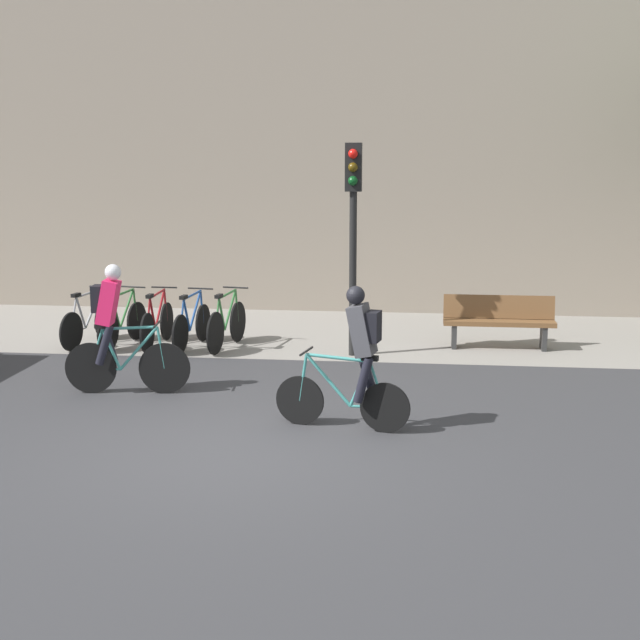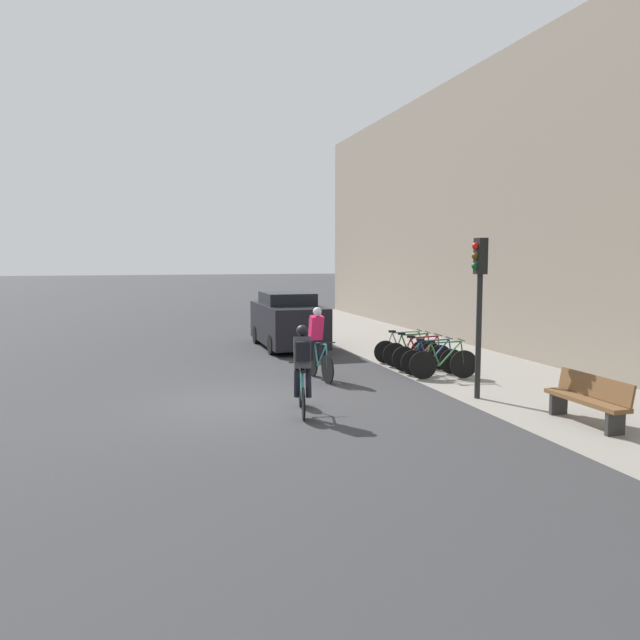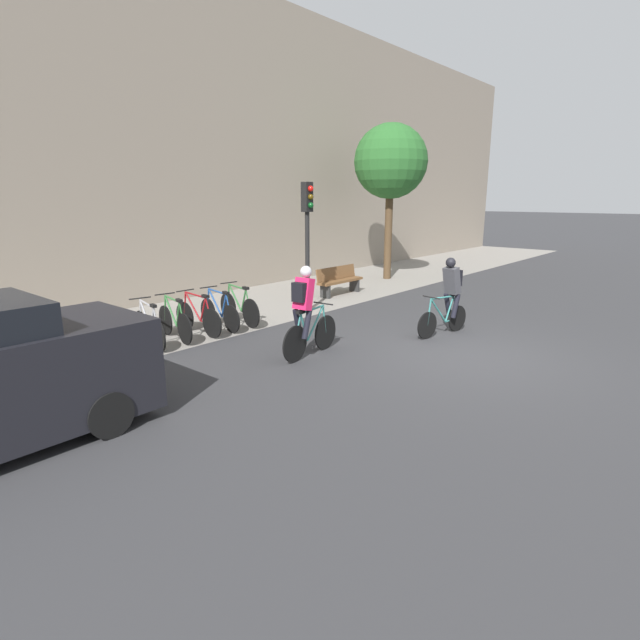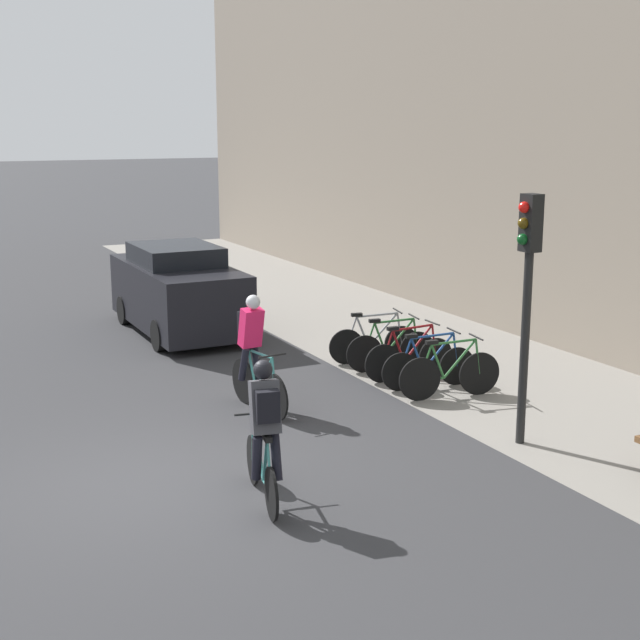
{
  "view_description": "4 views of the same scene",
  "coord_description": "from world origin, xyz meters",
  "px_view_note": "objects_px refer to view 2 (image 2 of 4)",
  "views": [
    {
      "loc": [
        1.98,
        -9.25,
        3.27
      ],
      "look_at": [
        0.5,
        3.63,
        0.83
      ],
      "focal_mm": 50.0,
      "sensor_mm": 36.0,
      "label": 1
    },
    {
      "loc": [
        12.58,
        -1.96,
        3.02
      ],
      "look_at": [
        -1.15,
        2.03,
        1.58
      ],
      "focal_mm": 35.0,
      "sensor_mm": 36.0,
      "label": 2
    },
    {
      "loc": [
        -9.03,
        -4.0,
        3.05
      ],
      "look_at": [
        -2.14,
        1.93,
        0.8
      ],
      "focal_mm": 28.0,
      "sensor_mm": 36.0,
      "label": 3
    },
    {
      "loc": [
        10.07,
        -2.71,
        4.32
      ],
      "look_at": [
        -1.88,
        3.25,
        1.36
      ],
      "focal_mm": 50.0,
      "sensor_mm": 36.0,
      "label": 4
    }
  ],
  "objects_px": {
    "parked_bike_3": "(432,359)",
    "bench": "(588,398)",
    "cyclist_pink": "(317,341)",
    "parked_bike_4": "(443,362)",
    "parked_bike_0": "(404,349)",
    "parked_bike_2": "(422,356)",
    "traffic_light_pole": "(479,288)",
    "cyclist_grey": "(302,367)",
    "parked_car": "(288,321)",
    "parked_bike_1": "(413,352)"
  },
  "relations": [
    {
      "from": "parked_bike_3",
      "to": "bench",
      "type": "xyz_separation_m",
      "value": [
        5.19,
        0.52,
        0.08
      ]
    },
    {
      "from": "cyclist_pink",
      "to": "parked_bike_3",
      "type": "bearing_deg",
      "value": 84.71
    },
    {
      "from": "parked_bike_4",
      "to": "parked_bike_0",
      "type": "bearing_deg",
      "value": -179.98
    },
    {
      "from": "cyclist_pink",
      "to": "parked_bike_2",
      "type": "distance_m",
      "value": 3.08
    },
    {
      "from": "parked_bike_3",
      "to": "traffic_light_pole",
      "type": "relative_size",
      "value": 0.49
    },
    {
      "from": "parked_bike_0",
      "to": "parked_bike_3",
      "type": "height_order",
      "value": "parked_bike_0"
    },
    {
      "from": "cyclist_pink",
      "to": "cyclist_grey",
      "type": "relative_size",
      "value": 1.03
    },
    {
      "from": "parked_car",
      "to": "parked_bike_3",
      "type": "bearing_deg",
      "value": 23.36
    },
    {
      "from": "parked_bike_2",
      "to": "traffic_light_pole",
      "type": "relative_size",
      "value": 0.5
    },
    {
      "from": "bench",
      "to": "parked_bike_0",
      "type": "bearing_deg",
      "value": -175.73
    },
    {
      "from": "bench",
      "to": "parked_car",
      "type": "xyz_separation_m",
      "value": [
        -10.93,
        -3.0,
        0.42
      ]
    },
    {
      "from": "parked_bike_0",
      "to": "parked_car",
      "type": "distance_m",
      "value": 4.66
    },
    {
      "from": "cyclist_pink",
      "to": "traffic_light_pole",
      "type": "bearing_deg",
      "value": 41.5
    },
    {
      "from": "parked_bike_0",
      "to": "parked_bike_4",
      "type": "bearing_deg",
      "value": 0.02
    },
    {
      "from": "cyclist_grey",
      "to": "parked_bike_1",
      "type": "height_order",
      "value": "cyclist_grey"
    },
    {
      "from": "traffic_light_pole",
      "to": "bench",
      "type": "height_order",
      "value": "traffic_light_pole"
    },
    {
      "from": "parked_bike_3",
      "to": "bench",
      "type": "distance_m",
      "value": 5.22
    },
    {
      "from": "parked_bike_1",
      "to": "parked_bike_3",
      "type": "bearing_deg",
      "value": -0.04
    },
    {
      "from": "parked_bike_2",
      "to": "parked_bike_4",
      "type": "distance_m",
      "value": 1.22
    },
    {
      "from": "parked_bike_1",
      "to": "parked_bike_2",
      "type": "distance_m",
      "value": 0.61
    },
    {
      "from": "cyclist_grey",
      "to": "parked_bike_4",
      "type": "xyz_separation_m",
      "value": [
        -2.53,
        4.29,
        -0.53
      ]
    },
    {
      "from": "bench",
      "to": "parked_bike_1",
      "type": "bearing_deg",
      "value": -175.33
    },
    {
      "from": "cyclist_pink",
      "to": "cyclist_grey",
      "type": "height_order",
      "value": "cyclist_pink"
    },
    {
      "from": "parked_bike_4",
      "to": "parked_car",
      "type": "relative_size",
      "value": 0.41
    },
    {
      "from": "cyclist_pink",
      "to": "parked_car",
      "type": "xyz_separation_m",
      "value": [
        -5.46,
        0.54,
        -0.05
      ]
    },
    {
      "from": "parked_bike_1",
      "to": "parked_bike_2",
      "type": "height_order",
      "value": "parked_bike_1"
    },
    {
      "from": "parked_bike_3",
      "to": "parked_bike_1",
      "type": "bearing_deg",
      "value": 179.96
    },
    {
      "from": "parked_bike_1",
      "to": "bench",
      "type": "distance_m",
      "value": 6.43
    },
    {
      "from": "parked_bike_1",
      "to": "parked_car",
      "type": "bearing_deg",
      "value": -151.26
    },
    {
      "from": "bench",
      "to": "parked_car",
      "type": "distance_m",
      "value": 11.34
    },
    {
      "from": "parked_car",
      "to": "parked_bike_0",
      "type": "bearing_deg",
      "value": 32.35
    },
    {
      "from": "parked_bike_1",
      "to": "parked_bike_4",
      "type": "xyz_separation_m",
      "value": [
        1.83,
        -0.0,
        0.01
      ]
    },
    {
      "from": "cyclist_pink",
      "to": "parked_bike_2",
      "type": "xyz_separation_m",
      "value": [
        -0.33,
        3.02,
        -0.54
      ]
    },
    {
      "from": "parked_bike_2",
      "to": "parked_car",
      "type": "relative_size",
      "value": 0.4
    },
    {
      "from": "parked_bike_1",
      "to": "traffic_light_pole",
      "type": "bearing_deg",
      "value": -4.64
    },
    {
      "from": "parked_bike_0",
      "to": "traffic_light_pole",
      "type": "xyz_separation_m",
      "value": [
        4.59,
        -0.32,
        1.98
      ]
    },
    {
      "from": "parked_bike_0",
      "to": "traffic_light_pole",
      "type": "distance_m",
      "value": 5.01
    },
    {
      "from": "parked_bike_0",
      "to": "parked_bike_4",
      "type": "distance_m",
      "value": 2.43
    },
    {
      "from": "cyclist_pink",
      "to": "parked_bike_0",
      "type": "bearing_deg",
      "value": 117.12
    },
    {
      "from": "cyclist_pink",
      "to": "bench",
      "type": "xyz_separation_m",
      "value": [
        5.47,
        3.54,
        -0.47
      ]
    },
    {
      "from": "cyclist_grey",
      "to": "parked_bike_3",
      "type": "relative_size",
      "value": 1.03
    },
    {
      "from": "cyclist_pink",
      "to": "parked_bike_4",
      "type": "xyz_separation_m",
      "value": [
        0.89,
        3.02,
        -0.53
      ]
    },
    {
      "from": "cyclist_grey",
      "to": "parked_bike_0",
      "type": "relative_size",
      "value": 1.03
    },
    {
      "from": "cyclist_grey",
      "to": "parked_bike_3",
      "type": "height_order",
      "value": "cyclist_grey"
    },
    {
      "from": "cyclist_pink",
      "to": "parked_bike_0",
      "type": "distance_m",
      "value": 3.44
    },
    {
      "from": "parked_bike_1",
      "to": "parked_bike_4",
      "type": "height_order",
      "value": "parked_bike_4"
    },
    {
      "from": "parked_bike_0",
      "to": "parked_bike_2",
      "type": "height_order",
      "value": "parked_bike_2"
    },
    {
      "from": "cyclist_grey",
      "to": "parked_bike_2",
      "type": "bearing_deg",
      "value": 131.1
    },
    {
      "from": "parked_bike_0",
      "to": "parked_bike_2",
      "type": "bearing_deg",
      "value": 0.01
    },
    {
      "from": "cyclist_pink",
      "to": "parked_bike_2",
      "type": "height_order",
      "value": "cyclist_pink"
    }
  ]
}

